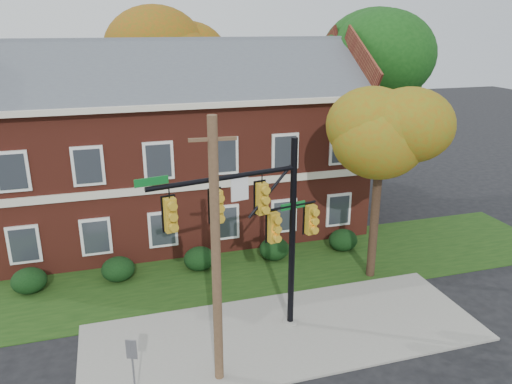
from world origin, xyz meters
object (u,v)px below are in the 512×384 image
object	(u,v)px
utility_pole	(216,257)
sign_post	(132,361)
apartment_building	(177,136)
hedge_center	(200,259)
hedge_far_left	(29,281)
hedge_right	(274,249)
hedge_far_right	(343,240)
tree_far_rear	(178,50)
traffic_signal	(260,221)
tree_near_right	(389,124)
tree_right_rear	(372,66)
hedge_left	(118,269)

from	to	relation	value
utility_pole	sign_post	world-z (taller)	utility_pole
apartment_building	hedge_center	size ratio (longest dim) A/B	13.43
hedge_far_left	hedge_right	world-z (taller)	same
hedge_right	sign_post	bearing A→B (deg)	-131.47
hedge_right	hedge_far_right	size ratio (longest dim) A/B	1.00
hedge_far_right	sign_post	distance (m)	12.88
hedge_center	sign_post	xyz separation A→B (m)	(-3.29, -7.68, 0.93)
tree_far_rear	traffic_signal	bearing A→B (deg)	-90.63
sign_post	tree_near_right	bearing A→B (deg)	48.55
apartment_building	sign_post	distance (m)	13.81
hedge_far_left	utility_pole	world-z (taller)	utility_pole
hedge_far_right	tree_right_rear	bearing A→B (deg)	54.77
apartment_building	hedge_far_left	size ratio (longest dim) A/B	13.43
hedge_center	hedge_right	size ratio (longest dim) A/B	1.00
apartment_building	tree_right_rear	size ratio (longest dim) A/B	1.77
hedge_center	hedge_far_right	xyz separation A→B (m)	(7.00, 0.00, 0.00)
hedge_center	sign_post	distance (m)	8.41
hedge_far_left	hedge_left	size ratio (longest dim) A/B	1.00
apartment_building	tree_near_right	size ratio (longest dim) A/B	2.19
traffic_signal	utility_pole	distance (m)	2.68
tree_right_rear	tree_near_right	bearing A→B (deg)	-114.58
apartment_building	sign_post	bearing A→B (deg)	-104.27
hedge_left	sign_post	world-z (taller)	sign_post
apartment_building	sign_post	xyz separation A→B (m)	(-3.29, -12.94, -3.53)
traffic_signal	sign_post	distance (m)	5.73
apartment_building	tree_right_rear	bearing A→B (deg)	4.33
hedge_right	hedge_far_right	xyz separation A→B (m)	(3.50, 0.00, 0.00)
tree_near_right	sign_post	distance (m)	12.70
apartment_building	hedge_far_left	distance (m)	9.82
apartment_building	hedge_right	distance (m)	7.73
tree_far_rear	traffic_signal	distance (m)	19.09
utility_pole	sign_post	bearing A→B (deg)	-168.00
hedge_center	tree_far_rear	world-z (taller)	tree_far_rear
apartment_building	hedge_far_left	bearing A→B (deg)	-143.11
tree_near_right	tree_right_rear	world-z (taller)	tree_right_rear
hedge_left	tree_right_rear	size ratio (longest dim) A/B	0.13
traffic_signal	sign_post	world-z (taller)	traffic_signal
traffic_signal	utility_pole	size ratio (longest dim) A/B	0.85
apartment_building	hedge_center	bearing A→B (deg)	-90.00
hedge_right	traffic_signal	bearing A→B (deg)	-113.43
traffic_signal	hedge_far_left	bearing A→B (deg)	134.74
tree_near_right	tree_far_rear	size ratio (longest dim) A/B	0.74
hedge_right	tree_near_right	world-z (taller)	tree_near_right
apartment_building	tree_far_rear	xyz separation A→B (m)	(1.34, 7.84, 3.86)
hedge_left	hedge_center	size ratio (longest dim) A/B	1.00
hedge_right	tree_right_rear	size ratio (longest dim) A/B	0.13
hedge_left	tree_far_rear	bearing A→B (deg)	69.71
hedge_far_left	hedge_center	bearing A→B (deg)	0.00
hedge_right	tree_right_rear	distance (m)	12.50
utility_pole	tree_right_rear	bearing A→B (deg)	52.45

